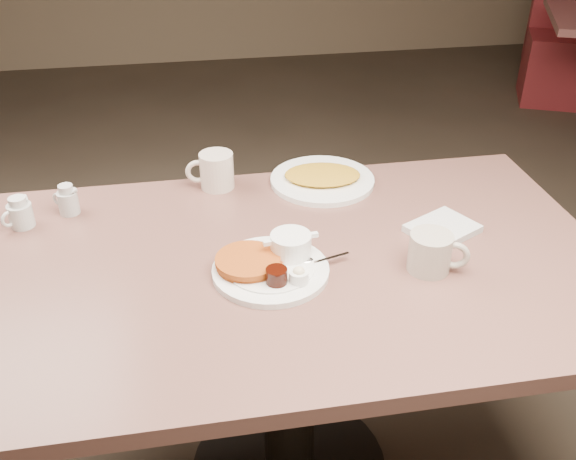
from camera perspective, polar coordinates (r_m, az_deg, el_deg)
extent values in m
cube|color=#84564C|center=(1.50, 0.13, -3.32)|extent=(1.50, 0.90, 0.04)
cylinder|color=black|center=(1.73, 0.12, -12.98)|extent=(0.14, 0.14, 0.69)
cylinder|color=white|center=(1.44, -1.55, -3.59)|extent=(0.30, 0.30, 0.01)
cylinder|color=white|center=(1.44, -1.55, -3.29)|extent=(0.22, 0.22, 0.00)
cylinder|color=#B35015|center=(1.44, -3.43, -2.94)|extent=(0.17, 0.17, 0.01)
cylinder|color=#B35015|center=(1.43, -3.58, -2.68)|extent=(0.17, 0.17, 0.01)
cylinder|color=white|center=(1.46, 0.25, -1.36)|extent=(0.11, 0.11, 0.05)
cube|color=white|center=(1.44, -1.81, -1.14)|extent=(0.02, 0.01, 0.01)
cube|color=white|center=(1.47, 2.27, -0.42)|extent=(0.02, 0.01, 0.01)
ellipsoid|color=white|center=(1.46, -0.23, -0.93)|extent=(0.05, 0.05, 0.03)
ellipsoid|color=white|center=(1.45, 0.81, -0.97)|extent=(0.04, 0.04, 0.02)
cylinder|color=black|center=(1.38, -1.02, -4.13)|extent=(0.05, 0.05, 0.04)
cylinder|color=white|center=(1.38, 0.96, -4.16)|extent=(0.05, 0.05, 0.03)
ellipsoid|color=#FFE5B8|center=(1.38, 0.96, -3.69)|extent=(0.03, 0.03, 0.02)
cube|color=white|center=(1.47, 3.65, -2.53)|extent=(0.10, 0.04, 0.00)
ellipsoid|color=white|center=(1.45, 1.65, -2.70)|extent=(0.03, 0.03, 0.01)
cylinder|color=#BFB3A3|center=(1.47, 12.44, -1.94)|extent=(0.13, 0.13, 0.09)
cylinder|color=black|center=(1.45, 12.62, -0.62)|extent=(0.10, 0.10, 0.01)
torus|color=#BFB3A3|center=(1.47, 14.51, -2.20)|extent=(0.07, 0.04, 0.07)
cube|color=silver|center=(1.63, 13.51, 0.12)|extent=(0.20, 0.18, 0.02)
cylinder|color=beige|center=(1.78, -6.32, 5.25)|extent=(0.10, 0.10, 0.10)
torus|color=beige|center=(1.78, -7.98, 5.14)|extent=(0.07, 0.02, 0.07)
cylinder|color=silver|center=(1.73, -22.55, 1.20)|extent=(0.08, 0.08, 0.06)
cylinder|color=silver|center=(1.71, -22.82, 2.35)|extent=(0.06, 0.06, 0.02)
cone|color=silver|center=(1.72, -22.16, 2.55)|extent=(0.03, 0.03, 0.02)
torus|color=silver|center=(1.72, -23.46, 0.90)|extent=(0.04, 0.04, 0.04)
cylinder|color=beige|center=(1.75, -18.85, 2.30)|extent=(0.05, 0.05, 0.06)
cylinder|color=beige|center=(1.73, -19.08, 3.45)|extent=(0.04, 0.04, 0.02)
cone|color=beige|center=(1.72, -18.51, 3.24)|extent=(0.02, 0.03, 0.02)
torus|color=beige|center=(1.76, -19.61, 2.58)|extent=(0.04, 0.02, 0.04)
cylinder|color=white|center=(1.82, 3.05, 4.43)|extent=(0.33, 0.33, 0.01)
ellipsoid|color=gold|center=(1.81, 3.06, 4.92)|extent=(0.23, 0.18, 0.02)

